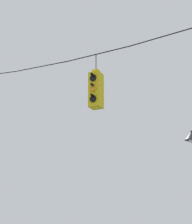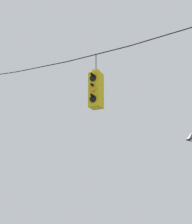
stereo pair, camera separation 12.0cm
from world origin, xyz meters
name	(u,v)px [view 1 (the left image)]	position (x,y,z in m)	size (l,w,h in m)	color
span_wire	(97,48)	(0.00, -0.35, 6.77)	(14.46, 0.03, 0.62)	black
traffic_light_over_intersection	(96,90)	(-0.04, -0.35, 5.43)	(0.34, 0.58, 1.68)	yellow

